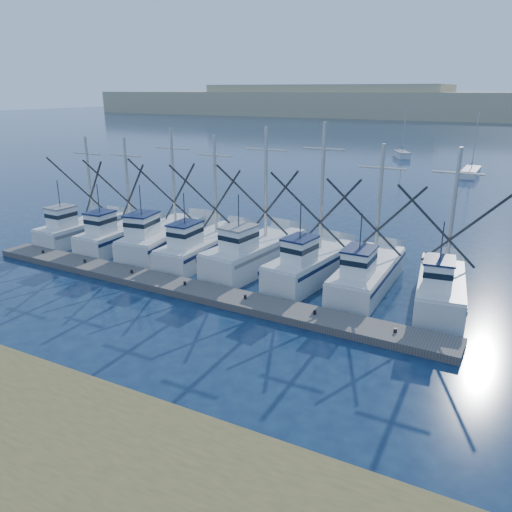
{
  "coord_description": "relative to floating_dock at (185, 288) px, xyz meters",
  "views": [
    {
      "loc": [
        8.82,
        -15.57,
        11.0
      ],
      "look_at": [
        -3.52,
        8.0,
        2.11
      ],
      "focal_mm": 35.0,
      "sensor_mm": 36.0,
      "label": 1
    }
  ],
  "objects": [
    {
      "name": "ground",
      "position": [
        7.07,
        -5.99,
        -0.2
      ],
      "size": [
        500.0,
        500.0,
        0.0
      ],
      "primitive_type": "plane",
      "color": "#0D1C39",
      "rests_on": "ground"
    },
    {
      "name": "floating_dock",
      "position": [
        0.0,
        0.0,
        0.0
      ],
      "size": [
        30.04,
        2.81,
        0.4
      ],
      "primitive_type": "cube",
      "rotation": [
        0.0,
        0.0,
        -0.03
      ],
      "color": "#595450",
      "rests_on": "ground"
    },
    {
      "name": "dune_ridge",
      "position": [
        7.07,
        204.01,
        4.8
      ],
      "size": [
        360.0,
        60.0,
        10.0
      ],
      "primitive_type": "cube",
      "color": "tan",
      "rests_on": "ground"
    },
    {
      "name": "trawler_fleet",
      "position": [
        0.09,
        5.06,
        0.78
      ],
      "size": [
        29.12,
        8.87,
        9.25
      ],
      "color": "silver",
      "rests_on": "ground"
    },
    {
      "name": "sailboat_near",
      "position": [
        10.38,
        51.0,
        0.29
      ],
      "size": [
        1.97,
        6.85,
        8.1
      ],
      "rotation": [
        0.0,
        0.0,
        -0.02
      ],
      "color": "silver",
      "rests_on": "ground"
    },
    {
      "name": "sailboat_far",
      "position": [
        -2.01,
        66.24,
        0.3
      ],
      "size": [
        3.93,
        5.71,
        8.1
      ],
      "rotation": [
        0.0,
        0.0,
        0.43
      ],
      "color": "silver",
      "rests_on": "ground"
    }
  ]
}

